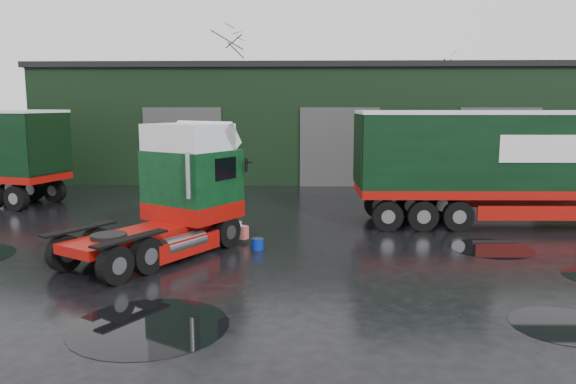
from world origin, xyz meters
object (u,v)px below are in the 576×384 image
object	(u,v)px
wash_bucket	(258,244)
tree_back_b	(431,109)
warehouse	(334,121)
lorry_right	(527,168)
hero_tractor	(150,192)
tree_back_a	(227,96)

from	to	relation	value
wash_bucket	tree_back_b	distance (m)	31.01
warehouse	lorry_right	distance (m)	16.20
hero_tractor	tree_back_a	bearing A→B (deg)	125.41
wash_bucket	lorry_right	bearing A→B (deg)	22.46
wash_bucket	hero_tractor	bearing A→B (deg)	-160.27
wash_bucket	tree_back_a	world-z (taller)	tree_back_a
lorry_right	tree_back_b	xyz separation A→B (m)	(2.00, 25.00, 1.75)
lorry_right	hero_tractor	bearing A→B (deg)	-69.60
warehouse	lorry_right	size ratio (longest dim) A/B	2.13
hero_tractor	lorry_right	world-z (taller)	lorry_right
hero_tractor	tree_back_a	size ratio (longest dim) A/B	0.62
hero_tractor	tree_back_b	bearing A→B (deg)	96.32
wash_bucket	tree_back_b	world-z (taller)	tree_back_b
lorry_right	tree_back_a	size ratio (longest dim) A/B	1.60
hero_tractor	wash_bucket	xyz separation A→B (m)	(2.81, 1.01, -1.67)
hero_tractor	tree_back_a	distance (m)	29.97
warehouse	wash_bucket	bearing A→B (deg)	-99.26
tree_back_b	hero_tractor	bearing A→B (deg)	-114.99
lorry_right	tree_back_a	world-z (taller)	tree_back_a
wash_bucket	tree_back_a	size ratio (longest dim) A/B	0.04
wash_bucket	tree_back_a	distance (m)	29.52
tree_back_b	wash_bucket	bearing A→B (deg)	-111.04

